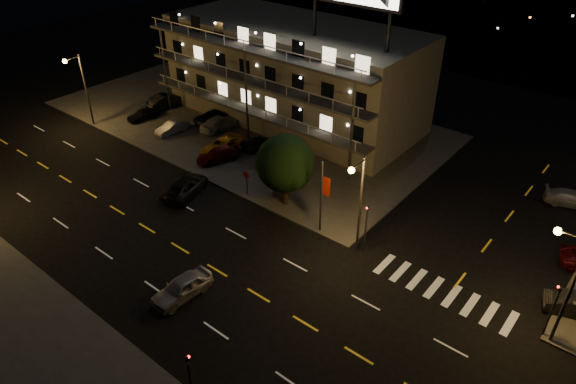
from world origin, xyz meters
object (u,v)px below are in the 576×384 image
Objects in this scene: lot_car_7 at (221,123)px; road_car_east at (182,288)px; tree at (285,165)px; lot_car_2 at (223,146)px; lot_car_4 at (290,180)px; road_car_west at (185,187)px.

lot_car_7 is 25.47m from road_car_east.
tree is 1.43× the size of road_car_east.
lot_car_7 is 1.14× the size of road_car_east.
lot_car_7 is at bearing 130.86° from lot_car_2.
tree is 1.26× the size of lot_car_7.
lot_car_2 is at bearing 163.32° from lot_car_4.
lot_car_2 reaches higher than lot_car_4.
lot_car_2 reaches higher than road_car_east.
road_car_east is at bearing -59.10° from lot_car_2.
tree is 11.36m from lot_car_2.
lot_car_2 is 20.04m from road_car_east.
road_car_east is (1.65, -12.90, -3.16)m from tree.
road_car_west is at bearing -76.36° from lot_car_2.
tree is at bearing 156.38° from lot_car_7.
lot_car_7 is at bearing 133.60° from road_car_east.
tree reaches higher than lot_car_2.
lot_car_2 is at bearing 163.94° from tree.
road_car_west is at bearing 122.64° from lot_car_7.
lot_car_4 reaches higher than road_car_west.
road_car_west is (-7.85, -4.25, -3.20)m from tree.
tree is 1.23× the size of road_car_west.
lot_car_2 is 7.75m from road_car_west.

